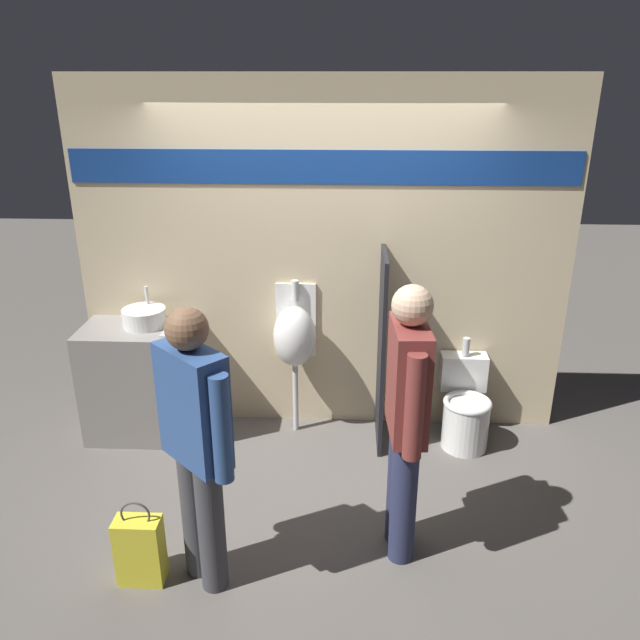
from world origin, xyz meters
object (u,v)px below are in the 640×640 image
at_px(person_in_vest, 406,414).
at_px(urinal_near_counter, 295,336).
at_px(toilet, 465,410).
at_px(person_with_lanyard, 196,441).
at_px(sink_basin, 144,317).
at_px(shopping_bag, 140,550).
at_px(cell_phone, 166,333).

bearing_deg(person_in_vest, urinal_near_counter, 25.84).
xyz_separation_m(toilet, person_with_lanyard, (-1.69, -1.49, 0.63)).
relative_size(sink_basin, urinal_near_counter, 0.27).
bearing_deg(person_with_lanyard, person_in_vest, -122.09).
xyz_separation_m(urinal_near_counter, shopping_bag, (-0.74, -1.66, -0.60)).
height_order(toilet, person_in_vest, person_in_vest).
distance_m(person_with_lanyard, shopping_bag, 0.79).
xyz_separation_m(cell_phone, toilet, (2.24, 0.07, -0.62)).
distance_m(toilet, person_with_lanyard, 2.34).
height_order(cell_phone, shopping_bag, cell_phone).
relative_size(urinal_near_counter, person_with_lanyard, 0.75).
bearing_deg(shopping_bag, person_with_lanyard, 6.02).
distance_m(person_in_vest, person_with_lanyard, 1.15).
distance_m(sink_basin, toilet, 2.55).
distance_m(cell_phone, toilet, 2.33).
xyz_separation_m(cell_phone, shopping_bag, (0.19, -1.45, -0.70)).
distance_m(person_in_vest, shopping_bag, 1.67).
bearing_deg(toilet, sink_basin, 178.03).
bearing_deg(shopping_bag, cell_phone, 97.46).
bearing_deg(person_in_vest, person_with_lanyard, 101.80).
height_order(toilet, person_with_lanyard, person_with_lanyard).
distance_m(sink_basin, person_with_lanyard, 1.75).
relative_size(person_in_vest, shopping_bag, 3.14).
height_order(sink_basin, cell_phone, sink_basin).
xyz_separation_m(toilet, shopping_bag, (-2.05, -1.53, -0.07)).
bearing_deg(toilet, urinal_near_counter, 174.00).
xyz_separation_m(sink_basin, urinal_near_counter, (1.14, 0.05, -0.16)).
height_order(cell_phone, urinal_near_counter, urinal_near_counter).
relative_size(person_with_lanyard, shopping_bag, 3.08).
bearing_deg(cell_phone, toilet, 1.81).
bearing_deg(person_with_lanyard, shopping_bag, 49.10).
distance_m(cell_phone, person_in_vest, 2.01).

